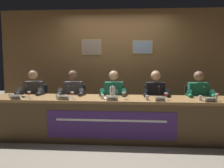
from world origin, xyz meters
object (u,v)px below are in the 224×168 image
object	(u,v)px
panelist_right	(156,97)
juice_glass_right	(166,95)
panelist_far_left	(33,95)
chair_right	(154,109)
chair_far_left	(37,107)
chair_far_right	(196,110)
nameplate_center	(112,98)
juice_glass_far_right	(216,96)
nameplate_left	(63,98)
microphone_right	(159,94)
panelist_far_right	(199,98)
panelist_center	(113,96)
water_cup_far_right	(200,98)
nameplate_far_left	(16,97)
water_cup_center	(103,97)
panelist_left	(73,96)
nameplate_right	(160,99)
chair_left	(75,108)
water_cup_right	(147,98)
juice_glass_left	(72,94)
microphone_center	(112,94)
juice_glass_far_left	(29,94)
microphone_far_left	(24,93)
water_cup_far_left	(10,96)
microphone_left	(67,93)
nameplate_far_right	(211,100)
chair_center	(114,108)
microphone_far_right	(205,95)
conference_table	(111,111)
document_stack_center	(109,99)
water_cup_left	(58,97)
juice_glass_center	(124,94)
water_pitcher_central	(112,92)

from	to	relation	value
panelist_right	juice_glass_right	size ratio (longest dim) A/B	9.96
panelist_far_left	chair_right	world-z (taller)	panelist_far_left
chair_far_left	chair_far_right	size ratio (longest dim) A/B	1.00
nameplate_center	chair_far_right	distance (m)	1.87
juice_glass_far_right	nameplate_left	bearing A→B (deg)	-177.45
microphone_right	panelist_far_right	size ratio (longest dim) A/B	0.18
panelist_center	water_cup_far_right	distance (m)	1.62
nameplate_far_left	water_cup_center	xyz separation A→B (m)	(1.51, 0.14, -0.00)
panelist_left	nameplate_right	xyz separation A→B (m)	(1.65, -0.68, 0.08)
chair_left	water_cup_right	size ratio (longest dim) A/B	10.68
juice_glass_left	microphone_center	size ratio (longest dim) A/B	0.57
microphone_center	juice_glass_far_left	bearing A→B (deg)	-171.66
microphone_far_left	chair_left	xyz separation A→B (m)	(0.80, 0.63, -0.39)
water_cup_far_left	microphone_left	xyz separation A→B (m)	(1.01, 0.14, 0.04)
juice_glass_left	water_cup_right	bearing A→B (deg)	-1.07
nameplate_far_right	water_cup_right	bearing A→B (deg)	174.73
chair_center	nameplate_right	bearing A→B (deg)	-46.47
chair_far_left	water_cup_right	bearing A→B (deg)	-18.97
microphone_far_left	microphone_far_right	distance (m)	3.25
chair_left	juice_glass_far_right	bearing A→B (deg)	-16.06
panelist_far_right	microphone_far_right	distance (m)	0.45
nameplate_left	microphone_right	size ratio (longest dim) A/B	0.91
microphone_center	panelist_right	world-z (taller)	panelist_right
conference_table	panelist_left	bearing A→B (deg)	148.91
water_cup_far_left	microphone_right	xyz separation A→B (m)	(2.67, 0.19, 0.04)
microphone_right	document_stack_center	distance (m)	0.91
chair_left	microphone_right	size ratio (longest dim) A/B	4.20
panelist_far_left	chair_left	bearing A→B (deg)	13.67
water_cup_left	chair_center	bearing A→B (deg)	39.85
panelist_far_left	microphone_right	bearing A→B (deg)	-8.34
juice_glass_far_left	microphone_left	distance (m)	0.67
chair_far_left	juice_glass_left	size ratio (longest dim) A/B	7.32
nameplate_center	water_cup_right	size ratio (longest dim) A/B	2.29
juice_glass_right	chair_far_right	world-z (taller)	chair_far_right
chair_left	juice_glass_center	distance (m)	1.32
conference_table	water_cup_right	size ratio (longest dim) A/B	51.82
water_cup_center	panelist_far_right	world-z (taller)	panelist_far_right
conference_table	nameplate_far_left	size ratio (longest dim) A/B	23.87
nameplate_center	document_stack_center	world-z (taller)	nameplate_center
chair_far_right	panelist_far_right	size ratio (longest dim) A/B	0.73
juice_glass_center	nameplate_left	bearing A→B (deg)	-171.59
juice_glass_center	water_cup_center	distance (m)	0.38
conference_table	water_cup_left	distance (m)	0.99
nameplate_center	water_cup_far_right	size ratio (longest dim) A/B	2.29
conference_table	chair_center	xyz separation A→B (m)	(-0.00, 0.69, -0.09)
juice_glass_far_right	water_cup_far_right	distance (m)	0.27
chair_far_left	nameplate_far_right	xyz separation A→B (m)	(3.29, -0.87, 0.36)
nameplate_far_left	microphone_far_right	world-z (taller)	microphone_far_right
microphone_center	nameplate_far_right	world-z (taller)	microphone_center
microphone_right	water_pitcher_central	world-z (taller)	microphone_right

